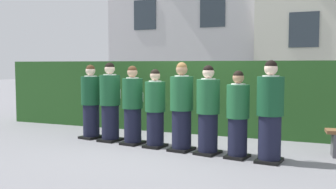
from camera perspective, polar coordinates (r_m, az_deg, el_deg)
ground_plane at (r=7.66m, az=0.00°, el=-7.85°), size 60.00×60.00×0.00m
student_front_row_0 at (r=8.77m, az=-11.15°, el=-1.28°), size 0.47×0.53×1.62m
student_front_row_1 at (r=8.37m, az=-8.43°, el=-1.34°), size 0.43×0.55×1.67m
student_front_row_2 at (r=7.99m, az=-5.18°, el=-1.84°), size 0.43×0.53×1.60m
student_front_row_3 at (r=7.67m, az=-1.88°, el=-2.31°), size 0.41×0.48×1.54m
student_front_row_4 at (r=7.36m, az=2.00°, el=-2.09°), size 0.45×0.55×1.67m
student_front_row_5 at (r=7.11m, az=5.85°, el=-2.55°), size 0.46×0.53×1.61m
student_front_row_6 at (r=6.89m, az=10.13°, el=-3.20°), size 0.42×0.49×1.52m
student_front_row_7 at (r=6.70m, az=14.64°, el=-2.74°), size 0.44×0.55×1.70m
hedge at (r=9.41m, az=4.73°, el=-0.33°), size 10.80×0.70×1.71m
school_building_main at (r=16.12m, az=3.81°, el=11.99°), size 6.16×3.82×7.35m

